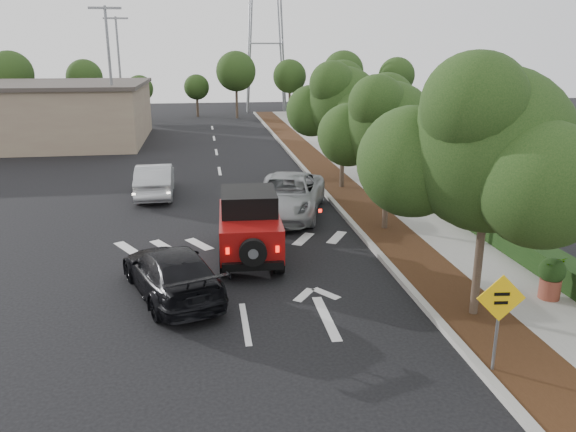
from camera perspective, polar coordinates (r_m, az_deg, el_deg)
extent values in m
plane|color=black|center=(13.84, -4.37, -10.84)|extent=(120.00, 120.00, 0.00)
cube|color=#9E9B93|center=(25.64, 3.82, 2.32)|extent=(0.20, 70.00, 0.15)
cube|color=black|center=(25.88, 5.99, 2.36)|extent=(1.80, 70.00, 0.12)
cube|color=gray|center=(26.41, 9.98, 2.49)|extent=(2.00, 70.00, 0.12)
cube|color=black|center=(26.81, 12.86, 3.28)|extent=(0.80, 70.00, 0.80)
cylinder|color=black|center=(18.94, -6.47, -1.87)|extent=(0.32, 0.83, 0.82)
cylinder|color=black|center=(19.00, -1.66, -1.71)|extent=(0.32, 0.83, 0.82)
cylinder|color=black|center=(16.52, -6.46, -4.66)|extent=(0.32, 0.83, 0.82)
cylinder|color=black|center=(16.58, -0.93, -4.47)|extent=(0.32, 0.83, 0.82)
cube|color=maroon|center=(17.56, -3.92, -1.36)|extent=(1.99, 3.85, 1.02)
cube|color=black|center=(17.61, -4.02, 1.54)|extent=(1.77, 2.15, 0.65)
cube|color=maroon|center=(18.95, -4.11, -0.27)|extent=(1.66, 1.12, 0.84)
cube|color=black|center=(15.86, -3.57, -5.11)|extent=(1.75, 0.25, 0.22)
cylinder|color=black|center=(15.56, -3.58, -3.73)|extent=(0.78, 0.26, 0.78)
cube|color=#FF190C|center=(15.74, -6.16, -3.56)|extent=(0.10, 0.04, 0.18)
cube|color=#FF190C|center=(15.79, -1.08, -3.39)|extent=(0.10, 0.04, 0.18)
imported|color=#94979A|center=(22.36, -0.09, 2.11)|extent=(4.16, 6.17, 1.57)
imported|color=black|center=(15.33, -11.74, -5.61)|extent=(3.27, 4.94, 1.33)
imported|color=#A5A8AC|center=(25.96, -13.36, 3.58)|extent=(1.65, 4.51, 1.48)
imported|color=#B6B8BE|center=(39.58, -20.64, 7.44)|extent=(5.12, 2.87, 1.64)
cylinder|color=slate|center=(12.08, 20.48, -10.52)|extent=(0.07, 0.07, 1.91)
cube|color=yellow|center=(11.80, 20.84, -7.81)|extent=(0.98, 0.12, 0.98)
cube|color=black|center=(11.74, 20.92, -7.44)|extent=(0.31, 0.04, 0.07)
cube|color=black|center=(11.82, 20.83, -8.25)|extent=(0.27, 0.04, 0.07)
cylinder|color=brown|center=(16.22, 25.04, -6.70)|extent=(0.59, 0.59, 0.54)
sphere|color=black|center=(16.04, 25.26, -5.02)|extent=(0.67, 0.67, 0.67)
imported|color=black|center=(16.01, 25.30, -4.76)|extent=(0.62, 0.55, 0.64)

